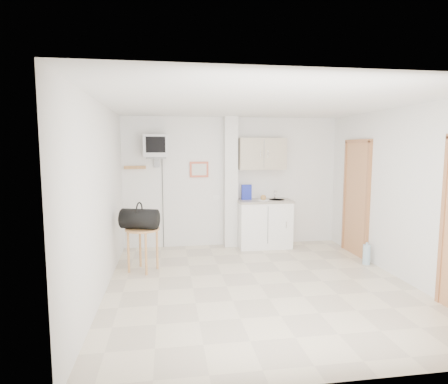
{
  "coord_description": "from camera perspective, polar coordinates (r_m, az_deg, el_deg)",
  "views": [
    {
      "loc": [
        -1.25,
        -4.94,
        1.91
      ],
      "look_at": [
        -0.41,
        0.6,
        1.25
      ],
      "focal_mm": 30.0,
      "sensor_mm": 36.0,
      "label": 1
    }
  ],
  "objects": [
    {
      "name": "ground",
      "position": [
        5.44,
        5.41,
        -13.86
      ],
      "size": [
        4.5,
        4.5,
        0.0
      ],
      "primitive_type": "plane",
      "color": "beige",
      "rests_on": "ground"
    },
    {
      "name": "room_envelope",
      "position": [
        5.26,
        7.9,
        2.6
      ],
      "size": [
        4.24,
        4.54,
        2.55
      ],
      "color": "white",
      "rests_on": "ground"
    },
    {
      "name": "kitchenette",
      "position": [
        7.26,
        6.04,
        -2.08
      ],
      "size": [
        1.03,
        0.58,
        2.1
      ],
      "color": "white",
      "rests_on": "ground"
    },
    {
      "name": "crt_television",
      "position": [
        6.96,
        -10.32,
        6.82
      ],
      "size": [
        0.44,
        0.45,
        2.15
      ],
      "color": "slate",
      "rests_on": "ground"
    },
    {
      "name": "round_table",
      "position": [
        5.97,
        -12.3,
        -6.47
      ],
      "size": [
        0.53,
        0.53,
        0.68
      ],
      "rotation": [
        0.0,
        0.0,
        0.26
      ],
      "color": "#C88150",
      "rests_on": "ground"
    },
    {
      "name": "duffel_bag",
      "position": [
        5.88,
        -12.75,
        -3.98
      ],
      "size": [
        0.63,
        0.47,
        0.41
      ],
      "rotation": [
        0.0,
        0.0,
        -0.32
      ],
      "color": "black",
      "rests_on": "round_table"
    },
    {
      "name": "water_bottle",
      "position": [
        6.68,
        20.9,
        -8.87
      ],
      "size": [
        0.12,
        0.12,
        0.37
      ],
      "color": "#9BBCCD",
      "rests_on": "ground"
    }
  ]
}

